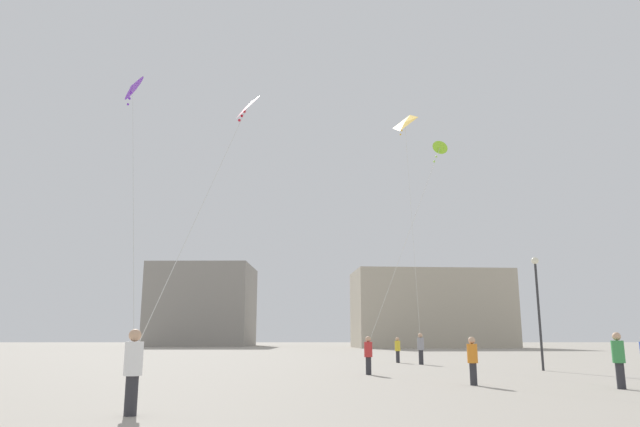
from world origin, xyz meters
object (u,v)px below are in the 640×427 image
(person_in_green, at_px, (619,358))
(building_centre_hall, at_px, (431,309))
(kite_amber_delta, at_px, (405,126))
(lamppost_east, at_px, (538,295))
(person_in_white, at_px, (133,368))
(kite_crimson_delta, at_px, (245,109))
(building_left_hall, at_px, (204,306))
(kite_lime_diamond, at_px, (439,151))
(person_in_grey, at_px, (421,347))
(person_in_yellow, at_px, (398,349))
(person_in_orange, at_px, (473,359))
(kite_violet_diamond, at_px, (133,88))
(person_in_red, at_px, (368,354))

(person_in_green, height_order, building_centre_hall, building_centre_hall)
(kite_amber_delta, distance_m, lamppost_east, 13.06)
(person_in_white, bearing_deg, kite_crimson_delta, -154.63)
(kite_crimson_delta, relative_size, building_centre_hall, 0.38)
(person_in_green, height_order, building_left_hall, building_left_hall)
(kite_lime_diamond, bearing_deg, person_in_green, -61.47)
(building_centre_hall, bearing_deg, kite_crimson_delta, -106.47)
(person_in_grey, xyz_separation_m, lamppost_east, (4.88, -6.22, 2.70))
(person_in_green, distance_m, kite_lime_diamond, 12.47)
(person_in_yellow, relative_size, person_in_green, 0.89)
(kite_lime_diamond, height_order, kite_amber_delta, kite_amber_delta)
(person_in_grey, height_order, building_left_hall, building_left_hall)
(person_in_orange, bearing_deg, kite_violet_diamond, -22.05)
(kite_lime_diamond, bearing_deg, person_in_orange, -94.39)
(person_in_red, bearing_deg, person_in_grey, 115.35)
(lamppost_east, bearing_deg, kite_crimson_delta, -144.46)
(person_in_green, bearing_deg, building_centre_hall, -7.21)
(person_in_red, relative_size, kite_violet_diamond, 0.15)
(person_in_red, bearing_deg, kite_crimson_delta, -76.61)
(kite_lime_diamond, bearing_deg, building_centre_hall, 79.31)
(person_in_green, height_order, kite_violet_diamond, kite_violet_diamond)
(person_in_white, relative_size, building_centre_hall, 0.08)
(kite_violet_diamond, xyz_separation_m, kite_amber_delta, (13.12, 11.79, 2.83))
(person_in_white, bearing_deg, person_in_grey, -166.48)
(person_in_white, distance_m, person_in_orange, 12.19)
(kite_violet_diamond, xyz_separation_m, building_centre_hall, (24.71, 63.85, -6.10))
(person_in_orange, xyz_separation_m, person_in_red, (-3.12, 5.61, 0.01))
(person_in_red, distance_m, kite_violet_diamond, 15.15)
(person_in_grey, height_order, person_in_green, person_in_grey)
(person_in_grey, bearing_deg, building_centre_hall, -73.62)
(building_left_hall, distance_m, building_centre_hall, 38.53)
(person_in_green, xyz_separation_m, kite_crimson_delta, (-12.38, 0.22, 8.62))
(person_in_yellow, distance_m, kite_lime_diamond, 14.81)
(person_in_yellow, xyz_separation_m, building_centre_hall, (11.88, 48.26, 4.67))
(person_in_grey, height_order, kite_amber_delta, kite_amber_delta)
(person_in_yellow, height_order, building_centre_hall, building_centre_hall)
(building_centre_hall, distance_m, lamppost_east, 57.15)
(building_left_hall, relative_size, lamppost_east, 2.96)
(person_in_white, relative_size, kite_violet_diamond, 0.17)
(person_in_yellow, height_order, building_left_hall, building_left_hall)
(lamppost_east, bearing_deg, person_in_grey, 128.13)
(person_in_grey, relative_size, person_in_green, 1.03)
(person_in_green, xyz_separation_m, lamppost_east, (1.39, 10.05, 2.72))
(kite_lime_diamond, relative_size, kite_amber_delta, 0.69)
(kite_crimson_delta, height_order, building_centre_hall, building_centre_hall)
(kite_violet_diamond, bearing_deg, person_in_grey, 43.66)
(person_in_grey, distance_m, kite_amber_delta, 13.56)
(person_in_white, xyz_separation_m, person_in_yellow, (9.30, 24.82, -0.12))
(person_in_yellow, bearing_deg, lamppost_east, -122.89)
(person_in_orange, bearing_deg, person_in_green, 146.35)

